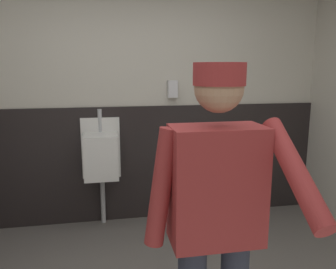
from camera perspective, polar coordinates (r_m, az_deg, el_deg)
The scene contains 5 objects.
wall_back at distance 3.68m, azimuth -6.53°, elevation 7.81°, with size 4.81×0.12×2.90m, color beige.
wainscot_band_back at distance 3.74m, azimuth -6.17°, elevation -4.91°, with size 4.21×0.03×1.26m, color black.
urinal_solo at distance 3.56m, azimuth -11.16°, elevation -3.44°, with size 0.40×0.34×1.24m.
person at distance 1.67m, azimuth 8.06°, elevation -12.57°, with size 0.65×0.60×1.68m.
soap_dispenser at distance 3.64m, azimuth 0.78°, elevation 7.64°, with size 0.10×0.07×0.18m, color silver.
Camera 1 is at (-0.27, -1.75, 1.66)m, focal length 36.36 mm.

